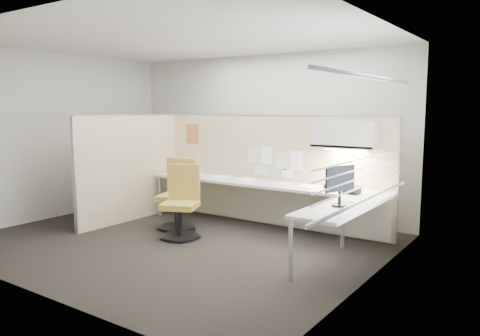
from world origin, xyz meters
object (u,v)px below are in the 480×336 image
Objects in this scene: monitor at (340,183)px; phone at (351,190)px; desk at (275,194)px; chair_left at (178,196)px; chair_right at (181,204)px.

monitor is 2.07× the size of phone.
phone reaches higher than desk.
chair_left is at bearing 105.51° from monitor.
chair_left reaches higher than desk.
phone is at bearing 33.65° from monitor.
monitor reaches higher than chair_left.
desk is at bearing 18.27° from chair_right.
chair_left is at bearing -158.10° from desk.
chair_right is at bearing -62.59° from chair_left.
monitor is at bearing -22.01° from chair_right.
desk is at bearing -171.75° from phone.
desk is 1.40m from chair_right.
monitor reaches higher than desk.
chair_right is 2.19× the size of monitor.
phone is (-0.19, 0.87, -0.22)m from monitor.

